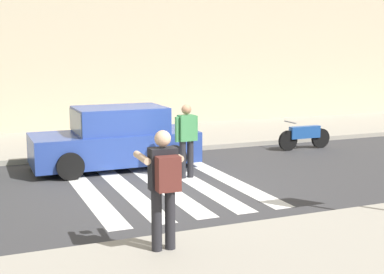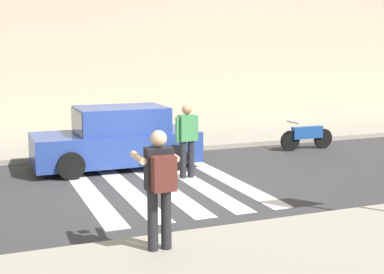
{
  "view_description": "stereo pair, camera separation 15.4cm",
  "coord_description": "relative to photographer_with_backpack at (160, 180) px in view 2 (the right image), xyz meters",
  "views": [
    {
      "loc": [
        -3.78,
        -10.7,
        2.96
      ],
      "look_at": [
        0.6,
        -0.2,
        1.1
      ],
      "focal_mm": 50.0,
      "sensor_mm": 36.0,
      "label": 1
    },
    {
      "loc": [
        -3.64,
        -10.76,
        2.96
      ],
      "look_at": [
        0.6,
        -0.2,
        1.1
      ],
      "focal_mm": 50.0,
      "sensor_mm": 36.0,
      "label": 2
    }
  ],
  "objects": [
    {
      "name": "ground_plane",
      "position": [
        1.36,
        3.85,
        -1.17
      ],
      "size": [
        120.0,
        120.0,
        0.0
      ],
      "primitive_type": "plane",
      "color": "#38383A"
    },
    {
      "name": "sidewalk_far",
      "position": [
        1.36,
        9.85,
        -1.1
      ],
      "size": [
        60.0,
        4.8,
        0.14
      ],
      "primitive_type": "cube",
      "color": "#9E998C",
      "rests_on": "ground"
    },
    {
      "name": "building_facade_far",
      "position": [
        1.36,
        14.25,
        1.48
      ],
      "size": [
        56.0,
        4.0,
        5.3
      ],
      "primitive_type": "cube",
      "color": "beige",
      "rests_on": "ground"
    },
    {
      "name": "crosswalk_stripe_0",
      "position": [
        -0.24,
        4.05,
        -1.16
      ],
      "size": [
        0.44,
        5.2,
        0.01
      ],
      "primitive_type": "cube",
      "color": "silver",
      "rests_on": "ground"
    },
    {
      "name": "crosswalk_stripe_1",
      "position": [
        0.56,
        4.05,
        -1.16
      ],
      "size": [
        0.44,
        5.2,
        0.01
      ],
      "primitive_type": "cube",
      "color": "silver",
      "rests_on": "ground"
    },
    {
      "name": "crosswalk_stripe_2",
      "position": [
        1.36,
        4.05,
        -1.16
      ],
      "size": [
        0.44,
        5.2,
        0.01
      ],
      "primitive_type": "cube",
      "color": "silver",
      "rests_on": "ground"
    },
    {
      "name": "crosswalk_stripe_3",
      "position": [
        2.16,
        4.05,
        -1.16
      ],
      "size": [
        0.44,
        5.2,
        0.01
      ],
      "primitive_type": "cube",
      "color": "silver",
      "rests_on": "ground"
    },
    {
      "name": "crosswalk_stripe_4",
      "position": [
        2.96,
        4.05,
        -1.16
      ],
      "size": [
        0.44,
        5.2,
        0.01
      ],
      "primitive_type": "cube",
      "color": "silver",
      "rests_on": "ground"
    },
    {
      "name": "photographer_with_backpack",
      "position": [
        0.0,
        0.0,
        0.0
      ],
      "size": [
        0.6,
        0.85,
        1.72
      ],
      "color": "#232328",
      "rests_on": "sidewalk_near"
    },
    {
      "name": "pedestrian_crossing",
      "position": [
        2.15,
        4.45,
        -0.19
      ],
      "size": [
        0.58,
        0.27,
        1.72
      ],
      "color": "#232328",
      "rests_on": "ground"
    },
    {
      "name": "parked_car_blue",
      "position": [
        0.92,
        6.15,
        -0.44
      ],
      "size": [
        4.1,
        1.92,
        1.55
      ],
      "color": "#284293",
      "rests_on": "ground"
    },
    {
      "name": "motorcycle",
      "position": [
        6.79,
        6.45,
        -0.75
      ],
      "size": [
        1.76,
        0.6,
        0.87
      ],
      "color": "black",
      "rests_on": "ground"
    }
  ]
}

